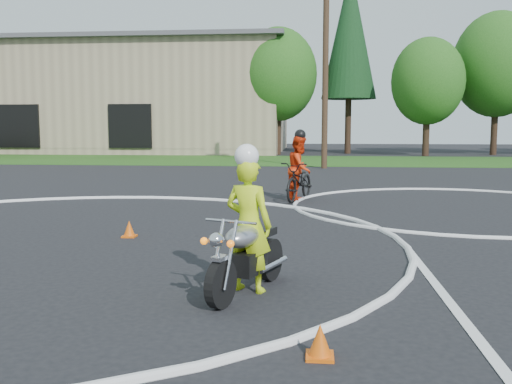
{
  "coord_description": "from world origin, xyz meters",
  "views": [
    {
      "loc": [
        4.44,
        -6.25,
        1.98
      ],
      "look_at": [
        3.69,
        1.32,
        1.1
      ],
      "focal_mm": 40.0,
      "sensor_mm": 36.0,
      "label": 1
    }
  ],
  "objects": [
    {
      "name": "grass_strip",
      "position": [
        0.0,
        27.0,
        0.01
      ],
      "size": [
        120.0,
        10.0,
        0.02
      ],
      "primitive_type": "cube",
      "color": "#1E4714",
      "rests_on": "ground"
    },
    {
      "name": "course_markings",
      "position": [
        2.17,
        4.35,
        0.01
      ],
      "size": [
        19.05,
        19.05,
        0.12
      ],
      "color": "silver",
      "rests_on": "ground"
    },
    {
      "name": "primary_motorcycle",
      "position": [
        3.68,
        0.29,
        0.46
      ],
      "size": [
        0.89,
        1.74,
        0.96
      ],
      "rotation": [
        0.0,
        0.0,
        -0.36
      ],
      "color": "black",
      "rests_on": "ground"
    },
    {
      "name": "rider_primary_grp",
      "position": [
        3.69,
        0.42,
        0.86
      ],
      "size": [
        0.69,
        0.57,
        1.78
      ],
      "rotation": [
        0.0,
        0.0,
        -0.36
      ],
      "color": "#C1E217",
      "rests_on": "ground"
    },
    {
      "name": "rider_second_grp",
      "position": [
        4.11,
        8.98,
        0.67
      ],
      "size": [
        1.21,
        2.09,
        1.9
      ],
      "rotation": [
        0.0,
        0.0,
        -0.28
      ],
      "color": "black",
      "rests_on": "ground"
    },
    {
      "name": "traffic_cones",
      "position": [
        4.03,
        2.15,
        0.14
      ],
      "size": [
        18.41,
        10.32,
        0.3
      ],
      "color": "#E0570B",
      "rests_on": "ground"
    },
    {
      "name": "warehouse",
      "position": [
        -18.0,
        39.99,
        4.16
      ],
      "size": [
        41.0,
        17.0,
        8.3
      ],
      "color": "tan",
      "rests_on": "ground"
    },
    {
      "name": "treeline",
      "position": [
        14.78,
        34.61,
        6.62
      ],
      "size": [
        38.2,
        8.1,
        14.52
      ],
      "color": "#382619",
      "rests_on": "ground"
    },
    {
      "name": "utility_poles",
      "position": [
        5.0,
        21.0,
        5.2
      ],
      "size": [
        41.6,
        1.12,
        10.0
      ],
      "color": "#473321",
      "rests_on": "ground"
    }
  ]
}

